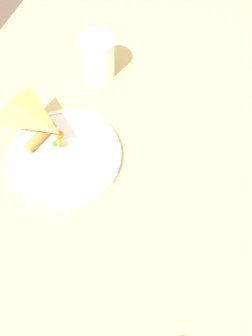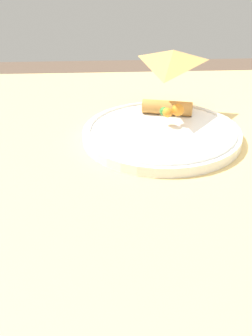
% 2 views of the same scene
% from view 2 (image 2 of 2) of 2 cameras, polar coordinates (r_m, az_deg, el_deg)
% --- Properties ---
extents(dining_table, '(1.30, 0.90, 0.74)m').
position_cam_2_polar(dining_table, '(0.82, 12.12, -5.46)').
color(dining_table, '#DBB770').
rests_on(dining_table, ground_plane).
extents(plate_pizza, '(0.26, 0.26, 0.05)m').
position_cam_2_polar(plate_pizza, '(0.83, 4.02, 4.06)').
color(plate_pizza, white).
rests_on(plate_pizza, dining_table).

